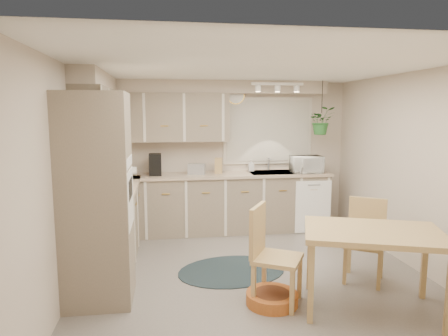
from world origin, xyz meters
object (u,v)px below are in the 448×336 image
Objects in this scene: chair_left at (278,256)px; pet_bed at (272,298)px; chair_back at (365,242)px; dining_table at (371,270)px; braided_rug at (232,271)px; microwave at (306,162)px.

pet_bed is at bearing -40.95° from chair_left.
chair_left is 1.17m from chair_back.
chair_back is at bearing 67.78° from dining_table.
chair_left reaches higher than chair_back.
chair_left is (-0.86, 0.26, 0.10)m from dining_table.
braided_rug is at bearing -130.03° from chair_left.
chair_back is at bearing 18.42° from pet_bed.
braided_rug is at bearing -131.46° from microwave.
chair_left reaches higher than pet_bed.
chair_back is (0.26, 0.63, 0.07)m from dining_table.
dining_table reaches higher than pet_bed.
dining_table is 1.67m from braided_rug.
microwave is at bearing 63.56° from pet_bed.
dining_table is at bearing 102.64° from chair_left.
braided_rug is at bearing 106.48° from pet_bed.
dining_table is at bearing 101.15° from chair_back.
chair_back is 0.71× the size of braided_rug.
dining_table is at bearing -94.28° from microwave.
microwave reaches higher than pet_bed.
braided_rug is at bearing 136.22° from dining_table.
microwave reaches higher than chair_left.
pet_bed is (-0.06, -0.02, -0.43)m from chair_left.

